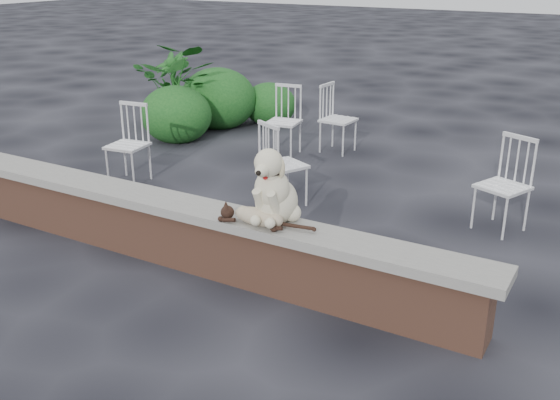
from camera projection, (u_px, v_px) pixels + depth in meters
The scene contains 13 objects.
ground at pixel (155, 254), 5.83m from camera, with size 60.00×60.00×0.00m, color black.
brick_wall at pixel (153, 229), 5.74m from camera, with size 6.00×0.30×0.50m, color brown.
capstone at pixel (151, 199), 5.63m from camera, with size 6.20×0.40×0.08m, color slate.
dog at pixel (276, 183), 4.96m from camera, with size 0.42×0.55×0.64m, color beige, non-canonical shape.
cat at pixel (258, 216), 4.96m from camera, with size 0.94×0.23×0.16m, color tan, non-canonical shape.
chair_e at pixel (338, 119), 8.75m from camera, with size 0.56×0.56×0.94m, color white, non-canonical shape.
chair_c at pixel (283, 164), 6.84m from camera, with size 0.56×0.56×0.94m, color white, non-canonical shape.
chair_b at pixel (283, 121), 8.62m from camera, with size 0.56×0.56×0.94m, color white, non-canonical shape.
chair_d at pixel (503, 185), 6.19m from camera, with size 0.56×0.56×0.94m, color white, non-canonical shape.
chair_a at pixel (127, 144), 7.55m from camera, with size 0.56×0.56×0.94m, color white, non-canonical shape.
potted_plant_a at pixel (179, 87), 9.70m from camera, with size 1.25×1.08×1.39m, color #144618.
potted_plant_b at pixel (173, 87), 10.42m from camera, with size 0.63×0.63×1.13m, color #144618.
shrubbery at pixel (215, 105), 9.91m from camera, with size 1.67×2.48×0.98m.
Camera 1 is at (3.64, -3.97, 2.55)m, focal length 40.72 mm.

